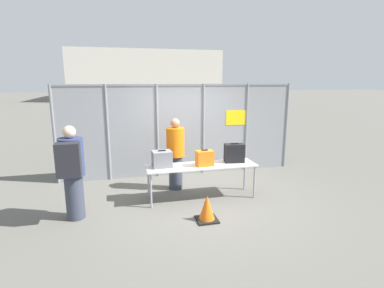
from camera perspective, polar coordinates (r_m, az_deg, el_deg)
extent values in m
plane|color=#605E56|center=(6.42, 1.19, -10.42)|extent=(120.00, 120.00, 0.00)
cylinder|color=gray|center=(7.75, -24.76, 1.51)|extent=(0.07, 0.07, 2.36)
cylinder|color=gray|center=(7.61, -15.74, 2.00)|extent=(0.07, 0.07, 2.36)
cylinder|color=gray|center=(7.66, -6.62, 2.44)|extent=(0.07, 0.07, 2.36)
cylinder|color=gray|center=(7.90, 2.17, 2.81)|extent=(0.07, 0.07, 2.36)
cylinder|color=gray|center=(8.31, 10.27, 3.09)|extent=(0.07, 0.07, 2.36)
cylinder|color=gray|center=(8.88, 17.48, 3.29)|extent=(0.07, 0.07, 2.36)
cube|color=gray|center=(7.76, -2.16, 2.64)|extent=(6.08, 0.01, 2.36)
cube|color=gray|center=(7.65, -2.23, 11.17)|extent=(6.08, 0.04, 0.04)
cube|color=yellow|center=(8.15, 8.52, 4.99)|extent=(0.60, 0.01, 0.40)
cube|color=silver|center=(6.25, 1.83, -4.14)|extent=(2.30, 0.63, 0.02)
cylinder|color=#99999E|center=(5.93, -7.82, -8.83)|extent=(0.04, 0.04, 0.70)
cylinder|color=#99999E|center=(6.50, 11.77, -7.09)|extent=(0.04, 0.04, 0.70)
cylinder|color=#99999E|center=(6.41, -8.31, -7.24)|extent=(0.04, 0.04, 0.70)
cylinder|color=#99999E|center=(6.93, 9.98, -5.78)|extent=(0.04, 0.04, 0.70)
cube|color=slate|center=(6.11, -5.74, -2.86)|extent=(0.40, 0.34, 0.33)
cube|color=black|center=(6.06, -5.78, -1.25)|extent=(0.15, 0.03, 0.02)
cube|color=orange|center=(6.17, 2.41, -2.72)|extent=(0.36, 0.25, 0.32)
cube|color=black|center=(6.12, 2.42, -1.18)|extent=(0.14, 0.04, 0.02)
cube|color=black|center=(6.47, 8.05, -1.74)|extent=(0.44, 0.27, 0.40)
cube|color=black|center=(6.43, 8.10, 0.09)|extent=(0.16, 0.04, 0.02)
cylinder|color=#383D4C|center=(5.84, -21.41, -9.37)|extent=(0.32, 0.32, 0.81)
cylinder|color=navy|center=(5.62, -21.99, -2.32)|extent=(0.42, 0.42, 0.67)
sphere|color=beige|center=(5.54, -22.36, 2.15)|extent=(0.22, 0.22, 0.22)
cube|color=#232328|center=(5.30, -22.50, -2.83)|extent=(0.38, 0.23, 0.56)
cylinder|color=#383D4C|center=(6.88, -3.12, -5.42)|extent=(0.31, 0.31, 0.77)
cylinder|color=orange|center=(6.70, -3.19, 0.37)|extent=(0.40, 0.40, 0.64)
sphere|color=#A57A5B|center=(6.63, -3.23, 3.99)|extent=(0.21, 0.21, 0.21)
cube|color=silver|center=(10.55, 5.16, 1.07)|extent=(2.58, 1.55, 0.59)
sphere|color=black|center=(9.68, 4.20, -0.96)|extent=(0.54, 0.54, 0.54)
sphere|color=black|center=(11.23, 1.60, 0.90)|extent=(0.54, 0.54, 0.54)
cylinder|color=#59595B|center=(10.18, -4.16, -0.72)|extent=(0.90, 0.06, 0.06)
cube|color=beige|center=(41.91, -9.26, 12.66)|extent=(17.79, 13.47, 5.88)
cube|color=black|center=(5.53, 2.84, -14.16)|extent=(0.38, 0.38, 0.03)
cone|color=orange|center=(5.43, 2.86, -12.06)|extent=(0.30, 0.30, 0.47)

